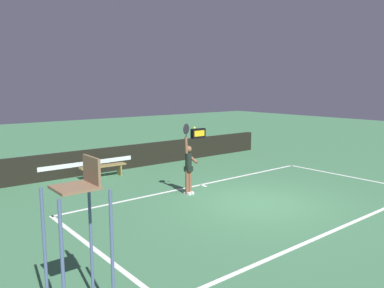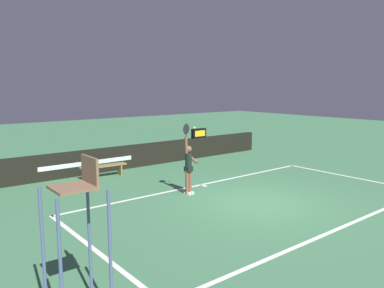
{
  "view_description": "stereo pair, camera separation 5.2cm",
  "coord_description": "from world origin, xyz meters",
  "px_view_note": "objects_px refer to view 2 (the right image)",
  "views": [
    {
      "loc": [
        -8.36,
        -7.2,
        3.42
      ],
      "look_at": [
        -1.04,
        1.84,
        1.64
      ],
      "focal_mm": 35.57,
      "sensor_mm": 36.0,
      "label": 1
    },
    {
      "loc": [
        -8.32,
        -7.24,
        3.42
      ],
      "look_at": [
        -1.04,
        1.84,
        1.64
      ],
      "focal_mm": 35.57,
      "sensor_mm": 36.0,
      "label": 2
    }
  ],
  "objects_px": {
    "tennis_ball": "(194,128)",
    "courtside_bench_near": "(103,168)",
    "umpire_chair": "(78,215)",
    "tennis_player": "(188,165)",
    "speed_display": "(199,133)"
  },
  "relations": [
    {
      "from": "tennis_ball",
      "to": "courtside_bench_near",
      "type": "relative_size",
      "value": 0.04
    },
    {
      "from": "umpire_chair",
      "to": "tennis_player",
      "type": "bearing_deg",
      "value": 37.81
    },
    {
      "from": "speed_display",
      "to": "tennis_ball",
      "type": "xyz_separation_m",
      "value": [
        -4.2,
        -4.83,
        0.96
      ]
    },
    {
      "from": "speed_display",
      "to": "courtside_bench_near",
      "type": "relative_size",
      "value": 0.44
    },
    {
      "from": "courtside_bench_near",
      "to": "tennis_ball",
      "type": "bearing_deg",
      "value": -73.02
    },
    {
      "from": "courtside_bench_near",
      "to": "speed_display",
      "type": "bearing_deg",
      "value": 9.21
    },
    {
      "from": "courtside_bench_near",
      "to": "tennis_player",
      "type": "bearing_deg",
      "value": -73.39
    },
    {
      "from": "umpire_chair",
      "to": "courtside_bench_near",
      "type": "xyz_separation_m",
      "value": [
        4.13,
        7.84,
        -1.19
      ]
    },
    {
      "from": "tennis_ball",
      "to": "umpire_chair",
      "type": "bearing_deg",
      "value": -143.96
    },
    {
      "from": "tennis_player",
      "to": "courtside_bench_near",
      "type": "distance_m",
      "value": 3.97
    },
    {
      "from": "umpire_chair",
      "to": "courtside_bench_near",
      "type": "relative_size",
      "value": 1.34
    },
    {
      "from": "umpire_chair",
      "to": "tennis_ball",
      "type": "bearing_deg",
      "value": 36.04
    },
    {
      "from": "speed_display",
      "to": "tennis_ball",
      "type": "height_order",
      "value": "tennis_ball"
    },
    {
      "from": "tennis_player",
      "to": "umpire_chair",
      "type": "distance_m",
      "value": 6.68
    },
    {
      "from": "tennis_player",
      "to": "umpire_chair",
      "type": "relative_size",
      "value": 0.95
    }
  ]
}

